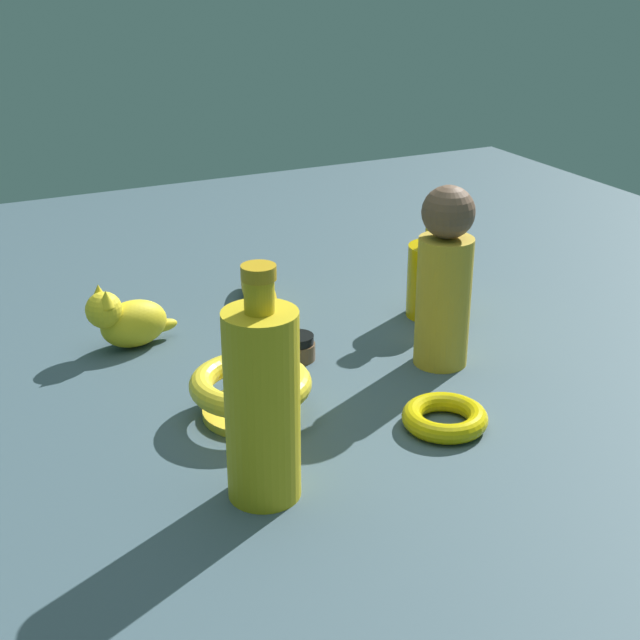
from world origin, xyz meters
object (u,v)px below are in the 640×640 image
bowl (251,389)px  bottle_short (434,276)px  banana (259,292)px  nail_polish_jar (298,347)px  bottle_tall (262,403)px  bangle (445,417)px  person_figure_adult (444,279)px  cat_figurine (126,319)px

bowl → bottle_short: bearing=-65.3°
banana → nail_polish_jar: 0.20m
bottle_tall → bangle: bottle_tall is taller
banana → bangle: banana is taller
person_figure_adult → bangle: bearing=148.9°
bottle_tall → bangle: (0.03, -0.24, -0.09)m
person_figure_adult → bangle: 0.20m
bowl → bottle_short: 0.40m
banana → bottle_short: bearing=70.4°
person_figure_adult → bowl: person_figure_adult is taller
cat_figurine → bottle_tall: bearing=-175.5°
banana → nail_polish_jar: bearing=6.5°
bangle → nail_polish_jar: size_ratio=2.11×
bangle → cat_figurine: 0.47m
person_figure_adult → cat_figurine: size_ratio=1.87×
bowl → cat_figurine: bearing=17.9°
bottle_short → nail_polish_jar: bearing=101.6°
bottle_tall → bangle: size_ratio=2.48×
banana → bangle: size_ratio=1.94×
bangle → bottle_tall: bearing=98.0°
bottle_tall → cat_figurine: 0.42m
banana → cat_figurine: size_ratio=1.50×
person_figure_adult → bottle_short: 0.17m
banana → bottle_short: 0.27m
nail_polish_jar → bangle: bearing=-161.9°
bowl → banana: bowl is taller
bowl → bottle_short: bottle_short is taller
bottle_tall → bangle: bearing=-82.0°
banana → nail_polish_jar: banana is taller
bottle_short → bottle_tall: size_ratio=0.67×
bottle_short → cat_figurine: 0.45m
bangle → bowl: bearing=57.1°
bowl → nail_polish_jar: bearing=-44.7°
bottle_tall → cat_figurine: bottle_tall is taller
bowl → bottle_short: size_ratio=0.87×
bottle_short → bottle_tall: bottle_tall is taller
bangle → cat_figurine: cat_figurine is taller
bowl → bangle: (-0.12, -0.19, -0.02)m
cat_figurine → nail_polish_jar: cat_figurine is taller
bowl → banana: (0.31, -0.14, -0.01)m
bottle_tall → banana: bearing=-21.8°
person_figure_adult → bowl: 0.29m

